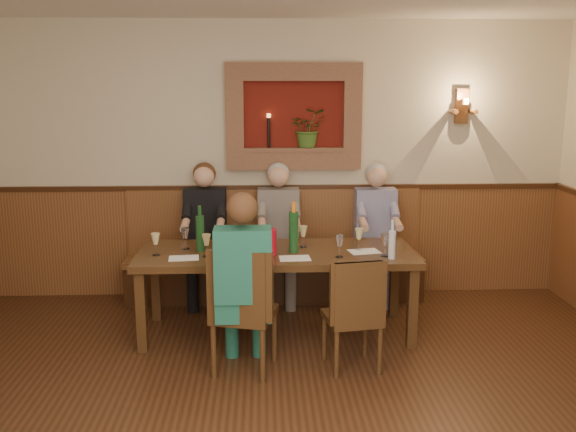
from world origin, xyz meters
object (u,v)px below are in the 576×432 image
at_px(person_bench_mid, 279,246).
at_px(person_bench_right, 376,245).
at_px(person_bench_left, 205,246).
at_px(wine_bottle_green_a, 294,231).
at_px(wine_bottle_green_b, 200,232).
at_px(dining_table, 277,259).
at_px(person_chair_front, 244,299).
at_px(spittoon_bucket, 265,242).
at_px(bench, 275,267).
at_px(water_bottle, 392,244).
at_px(chair_near_right, 352,336).
at_px(chair_near_left, 244,335).

xyz_separation_m(person_bench_mid, person_bench_right, (0.98, 0.00, -0.00)).
bearing_deg(person_bench_mid, person_bench_left, -179.99).
bearing_deg(wine_bottle_green_a, person_bench_mid, 96.86).
bearing_deg(wine_bottle_green_b, dining_table, -3.21).
xyz_separation_m(person_chair_front, spittoon_bucket, (0.17, 0.66, 0.27)).
bearing_deg(bench, wine_bottle_green_b, -126.16).
distance_m(dining_table, wine_bottle_green_b, 0.70).
xyz_separation_m(wine_bottle_green_b, water_bottle, (1.61, -0.32, -0.04)).
bearing_deg(water_bottle, spittoon_bucket, 171.12).
distance_m(chair_near_right, person_bench_mid, 1.70).
relative_size(person_bench_right, wine_bottle_green_a, 3.16).
bearing_deg(person_bench_right, person_bench_left, -179.98).
distance_m(person_chair_front, spittoon_bucket, 0.73).
distance_m(person_bench_right, water_bottle, 1.16).
bearing_deg(dining_table, wine_bottle_green_b, 176.79).
xyz_separation_m(spittoon_bucket, water_bottle, (1.05, -0.16, 0.02)).
bearing_deg(wine_bottle_green_b, chair_near_right, -32.66).
relative_size(bench, person_bench_left, 2.13).
height_order(dining_table, water_bottle, water_bottle).
relative_size(bench, spittoon_bucket, 13.60).
bearing_deg(chair_near_left, person_bench_right, 65.24).
bearing_deg(person_bench_right, person_bench_mid, -179.98).
distance_m(chair_near_left, person_chair_front, 0.30).
bearing_deg(person_bench_mid, water_bottle, -50.90).
relative_size(person_bench_left, spittoon_bucket, 6.40).
height_order(dining_table, spittoon_bucket, spittoon_bucket).
bearing_deg(wine_bottle_green_a, water_bottle, -16.70).
xyz_separation_m(chair_near_left, person_bench_right, (1.29, 1.59, 0.29)).
bearing_deg(chair_near_left, wine_bottle_green_b, 130.57).
height_order(bench, wine_bottle_green_b, wine_bottle_green_b).
xyz_separation_m(dining_table, wine_bottle_green_b, (-0.66, 0.04, 0.24)).
bearing_deg(person_bench_left, wine_bottle_green_b, -87.71).
xyz_separation_m(chair_near_right, person_chair_front, (-0.83, -0.03, 0.32)).
bearing_deg(person_bench_mid, spittoon_bucket, -98.36).
xyz_separation_m(person_bench_left, person_bench_mid, (0.73, 0.00, -0.00)).
xyz_separation_m(person_bench_left, person_bench_right, (1.71, 0.00, -0.01)).
xyz_separation_m(dining_table, chair_near_left, (-0.27, -0.75, -0.38)).
relative_size(chair_near_right, wine_bottle_green_a, 2.04).
xyz_separation_m(person_chair_front, water_bottle, (1.22, 0.50, 0.29)).
height_order(dining_table, person_bench_right, person_bench_right).
distance_m(bench, person_bench_right, 1.06).
bearing_deg(person_chair_front, spittoon_bucket, 75.92).
bearing_deg(person_bench_right, dining_table, -140.60).
xyz_separation_m(chair_near_left, person_bench_mid, (0.31, 1.59, 0.29)).
distance_m(dining_table, person_bench_mid, 0.84).
xyz_separation_m(person_bench_right, wine_bottle_green_b, (-1.68, -0.80, 0.34)).
xyz_separation_m(bench, person_chair_front, (-0.27, -1.72, 0.26)).
distance_m(chair_near_left, person_bench_mid, 1.65).
xyz_separation_m(chair_near_left, water_bottle, (1.22, 0.47, 0.59)).
distance_m(bench, spittoon_bucket, 1.19).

